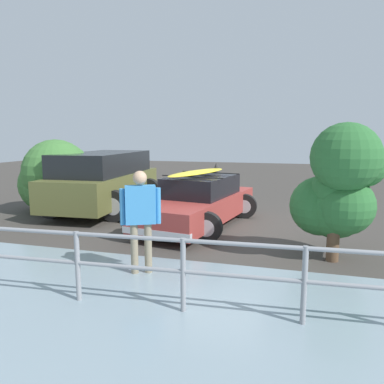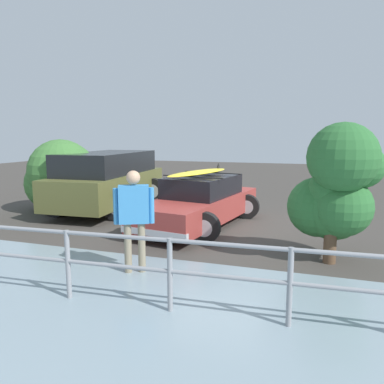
{
  "view_description": "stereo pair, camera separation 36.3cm",
  "coord_description": "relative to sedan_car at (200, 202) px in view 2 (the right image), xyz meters",
  "views": [
    {
      "loc": [
        -2.01,
        9.2,
        2.28
      ],
      "look_at": [
        0.42,
        0.81,
        0.95
      ],
      "focal_mm": 35.0,
      "sensor_mm": 36.0,
      "label": 1
    },
    {
      "loc": [
        -2.35,
        9.09,
        2.28
      ],
      "look_at": [
        0.42,
        0.81,
        0.95
      ],
      "focal_mm": 35.0,
      "sensor_mm": 36.0,
      "label": 2
    }
  ],
  "objects": [
    {
      "name": "ground_plane",
      "position": [
        -0.41,
        -0.16,
        -0.62
      ],
      "size": [
        44.0,
        44.0,
        0.02
      ],
      "primitive_type": "cube",
      "color": "#423D38",
      "rests_on": "ground"
    },
    {
      "name": "sedan_car",
      "position": [
        0.0,
        0.0,
        0.0
      ],
      "size": [
        2.67,
        4.52,
        1.53
      ],
      "color": "#9E3833",
      "rests_on": "ground"
    },
    {
      "name": "suv_car",
      "position": [
        3.3,
        -1.09,
        0.32
      ],
      "size": [
        2.9,
        4.84,
        1.77
      ],
      "color": "brown",
      "rests_on": "ground"
    },
    {
      "name": "person_bystander",
      "position": [
        0.06,
        3.51,
        0.42
      ],
      "size": [
        0.61,
        0.39,
        1.71
      ],
      "color": "gray",
      "rests_on": "ground"
    },
    {
      "name": "railing_fence",
      "position": [
        -0.28,
        4.68,
        0.05
      ],
      "size": [
        10.57,
        0.65,
        0.98
      ],
      "color": "gray",
      "rests_on": "ground"
    },
    {
      "name": "bush_near_left",
      "position": [
        -3.11,
        1.82,
        0.64
      ],
      "size": [
        1.64,
        1.62,
        2.51
      ],
      "color": "brown",
      "rests_on": "ground"
    },
    {
      "name": "bush_near_right",
      "position": [
        4.62,
        -0.43,
        0.42
      ],
      "size": [
        2.46,
        2.19,
        2.19
      ],
      "color": "brown",
      "rests_on": "ground"
    }
  ]
}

